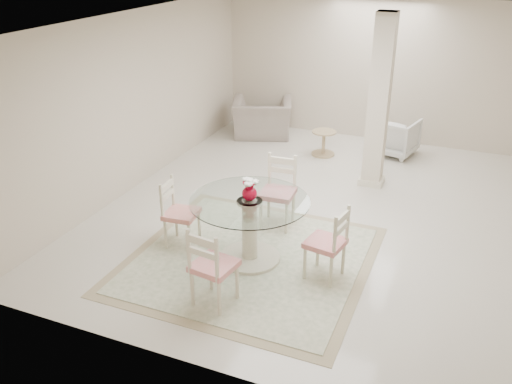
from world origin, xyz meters
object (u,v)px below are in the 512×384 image
at_px(dining_table, 250,230).
at_px(dining_chair_east, 331,239).
at_px(dining_chair_north, 279,186).
at_px(dining_chair_south, 210,262).
at_px(side_table, 324,144).
at_px(armchair_white, 395,136).
at_px(column, 379,103).
at_px(red_vase, 250,190).
at_px(dining_chair_west, 177,208).
at_px(recliner_taupe, 262,118).

distance_m(dining_table, dining_chair_east, 1.02).
bearing_deg(dining_chair_north, dining_chair_south, -94.49).
xyz_separation_m(dining_chair_north, side_table, (-0.17, 2.83, -0.37)).
height_order(dining_chair_north, side_table, dining_chair_north).
bearing_deg(dining_chair_east, armchair_white, -169.87).
distance_m(column, dining_chair_north, 2.24).
xyz_separation_m(red_vase, dining_chair_south, (-0.02, -1.02, -0.40)).
height_order(column, dining_chair_west, column).
xyz_separation_m(red_vase, armchair_white, (1.03, 4.40, -0.62)).
bearing_deg(dining_table, red_vase, -18.43).
bearing_deg(dining_chair_east, side_table, -152.70).
xyz_separation_m(column, side_table, (-1.09, 0.93, -1.14)).
distance_m(dining_table, armchair_white, 4.52).
distance_m(column, red_vase, 3.08).
bearing_deg(side_table, dining_table, -87.53).
height_order(dining_table, dining_chair_north, dining_chair_north).
xyz_separation_m(dining_chair_south, side_table, (-0.15, 4.87, -0.35)).
distance_m(red_vase, dining_chair_south, 1.10).
height_order(dining_chair_east, dining_chair_west, dining_chair_east).
distance_m(dining_table, dining_chair_north, 1.03).
distance_m(dining_chair_east, dining_chair_west, 2.03).
height_order(recliner_taupe, armchair_white, recliner_taupe).
xyz_separation_m(column, dining_chair_north, (-0.92, -1.89, -0.77)).
xyz_separation_m(red_vase, dining_chair_east, (1.01, -0.02, -0.43)).
height_order(dining_chair_north, armchair_white, dining_chair_north).
xyz_separation_m(dining_chair_east, side_table, (-1.18, 3.87, -0.33)).
relative_size(dining_chair_east, dining_chair_north, 0.93).
relative_size(dining_chair_west, dining_chair_south, 0.94).
height_order(dining_table, dining_chair_east, dining_chair_east).
bearing_deg(dining_chair_east, dining_chair_west, -80.27).
bearing_deg(dining_chair_south, dining_chair_north, -82.45).
height_order(column, dining_chair_north, column).
bearing_deg(recliner_taupe, red_vase, 90.22).
relative_size(dining_chair_east, dining_chair_south, 0.96).
bearing_deg(side_table, column, -40.57).
xyz_separation_m(dining_chair_west, dining_chair_south, (1.00, -1.02, 0.03)).
xyz_separation_m(dining_table, side_table, (-0.17, 3.85, -0.21)).
bearing_deg(red_vase, recliner_taupe, 110.07).
height_order(dining_chair_west, dining_chair_south, dining_chair_south).
relative_size(column, dining_table, 1.88).
relative_size(dining_chair_north, dining_chair_south, 1.03).
bearing_deg(dining_chair_south, dining_chair_east, -127.83).
xyz_separation_m(dining_table, dining_chair_south, (-0.02, -1.02, 0.14)).
bearing_deg(dining_table, dining_chair_north, 89.87).
bearing_deg(dining_chair_north, side_table, 89.46).
height_order(dining_table, armchair_white, dining_table).
relative_size(red_vase, recliner_taupe, 0.24).
distance_m(dining_table, dining_chair_west, 1.02).
distance_m(red_vase, dining_chair_east, 1.10).
relative_size(dining_table, dining_chair_south, 1.34).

